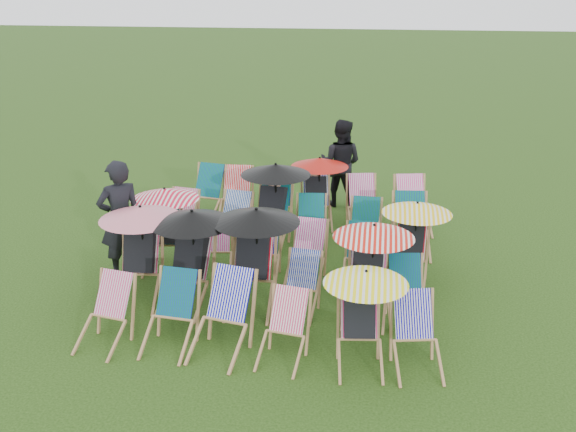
# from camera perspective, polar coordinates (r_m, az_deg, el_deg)

# --- Properties ---
(ground) EXTENTS (100.00, 100.00, 0.00)m
(ground) POSITION_cam_1_polar(r_m,az_deg,el_deg) (10.24, -0.37, -5.44)
(ground) COLOR black
(ground) RESTS_ON ground
(deckchair_0) EXTENTS (0.72, 0.89, 0.87)m
(deckchair_0) POSITION_cam_1_polar(r_m,az_deg,el_deg) (8.64, -16.01, -8.34)
(deckchair_0) COLOR #A77C4E
(deckchair_0) RESTS_ON ground
(deckchair_1) EXTENTS (0.69, 0.91, 0.93)m
(deckchair_1) POSITION_cam_1_polar(r_m,az_deg,el_deg) (8.38, -10.46, -8.57)
(deckchair_1) COLOR #A77C4E
(deckchair_1) RESTS_ON ground
(deckchair_2) EXTENTS (0.84, 1.04, 1.00)m
(deckchair_2) POSITION_cam_1_polar(r_m,az_deg,el_deg) (8.16, -5.93, -8.87)
(deckchair_2) COLOR #A77C4E
(deckchair_2) RESTS_ON ground
(deckchair_3) EXTENTS (0.68, 0.85, 0.84)m
(deckchair_3) POSITION_cam_1_polar(r_m,az_deg,el_deg) (8.00, -0.41, -10.08)
(deckchair_3) COLOR #A77C4E
(deckchair_3) RESTS_ON ground
(deckchair_4) EXTENTS (1.02, 1.10, 1.22)m
(deckchair_4) POSITION_cam_1_polar(r_m,az_deg,el_deg) (7.85, 6.56, -8.99)
(deckchair_4) COLOR #A77C4E
(deckchair_4) RESTS_ON ground
(deckchair_5) EXTENTS (0.73, 0.91, 0.88)m
(deckchair_5) POSITION_cam_1_polar(r_m,az_deg,el_deg) (7.97, 11.38, -10.45)
(deckchair_5) COLOR #A77C4E
(deckchair_5) RESTS_ON ground
(deckchair_6) EXTENTS (1.19, 1.26, 1.41)m
(deckchair_6) POSITION_cam_1_polar(r_m,az_deg,el_deg) (9.53, -13.15, -3.18)
(deckchair_6) COLOR #A77C4E
(deckchair_6) RESTS_ON ground
(deckchair_7) EXTENTS (1.19, 1.26, 1.41)m
(deckchair_7) POSITION_cam_1_polar(r_m,az_deg,el_deg) (9.23, -8.88, -3.64)
(deckchair_7) COLOR #A77C4E
(deckchair_7) RESTS_ON ground
(deckchair_8) EXTENTS (1.23, 1.28, 1.46)m
(deckchair_8) POSITION_cam_1_polar(r_m,az_deg,el_deg) (9.07, -3.19, -3.70)
(deckchair_8) COLOR #A77C4E
(deckchair_8) RESTS_ON ground
(deckchair_9) EXTENTS (0.64, 0.82, 0.82)m
(deckchair_9) POSITION_cam_1_polar(r_m,az_deg,el_deg) (9.07, 1.03, -6.21)
(deckchair_9) COLOR #A77C4E
(deckchair_9) RESTS_ON ground
(deckchair_10) EXTENTS (1.12, 1.17, 1.33)m
(deckchair_10) POSITION_cam_1_polar(r_m,az_deg,el_deg) (8.91, 7.16, -4.80)
(deckchair_10) COLOR #A77C4E
(deckchair_10) RESTS_ON ground
(deckchair_11) EXTENTS (0.66, 0.85, 0.85)m
(deckchair_11) POSITION_cam_1_polar(r_m,az_deg,el_deg) (9.00, 10.54, -6.70)
(deckchair_11) COLOR #A77C4E
(deckchair_11) RESTS_ON ground
(deckchair_12) EXTENTS (1.10, 1.18, 1.31)m
(deckchair_12) POSITION_cam_1_polar(r_m,az_deg,el_deg) (10.55, -11.05, -0.96)
(deckchair_12) COLOR #A77C4E
(deckchair_12) RESTS_ON ground
(deckchair_13) EXTENTS (0.68, 0.87, 0.87)m
(deckchair_13) POSITION_cam_1_polar(r_m,az_deg,el_deg) (10.25, -6.55, -2.89)
(deckchair_13) COLOR #A77C4E
(deckchair_13) RESTS_ON ground
(deckchair_14) EXTENTS (0.60, 0.83, 0.88)m
(deckchair_14) POSITION_cam_1_polar(r_m,az_deg,el_deg) (10.10, -2.33, -3.11)
(deckchair_14) COLOR #A77C4E
(deckchair_14) RESTS_ON ground
(deckchair_15) EXTENTS (0.67, 0.87, 0.89)m
(deckchair_15) POSITION_cam_1_polar(r_m,az_deg,el_deg) (10.00, 1.64, -3.31)
(deckchair_15) COLOR #A77C4E
(deckchair_15) RESTS_ON ground
(deckchair_16) EXTENTS (0.57, 0.80, 0.86)m
(deckchair_16) POSITION_cam_1_polar(r_m,az_deg,el_deg) (10.01, 6.50, -3.51)
(deckchair_16) COLOR #A77C4E
(deckchair_16) RESTS_ON ground
(deckchair_17) EXTENTS (1.07, 1.13, 1.27)m
(deckchair_17) POSITION_cam_1_polar(r_m,az_deg,el_deg) (10.03, 10.93, -2.24)
(deckchair_17) COLOR #A77C4E
(deckchair_17) RESTS_ON ground
(deckchair_18) EXTENTS (0.72, 0.90, 0.89)m
(deckchair_18) POSITION_cam_1_polar(r_m,az_deg,el_deg) (11.59, -9.78, -0.16)
(deckchair_18) COLOR #A77C4E
(deckchair_18) RESTS_ON ground
(deckchair_19) EXTENTS (0.72, 0.91, 0.91)m
(deckchair_19) POSITION_cam_1_polar(r_m,az_deg,el_deg) (11.27, -5.03, -0.51)
(deckchair_19) COLOR #A77C4E
(deckchair_19) RESTS_ON ground
(deckchair_20) EXTENTS (1.22, 1.29, 1.44)m
(deckchair_20) POSITION_cam_1_polar(r_m,az_deg,el_deg) (11.21, -1.48, 1.14)
(deckchair_20) COLOR #A77C4E
(deckchair_20) RESTS_ON ground
(deckchair_21) EXTENTS (0.66, 0.86, 0.87)m
(deckchair_21) POSITION_cam_1_polar(r_m,az_deg,el_deg) (11.18, 2.07, -0.69)
(deckchair_21) COLOR #A77C4E
(deckchair_21) RESTS_ON ground
(deckchair_22) EXTENTS (0.63, 0.85, 0.89)m
(deckchair_22) POSITION_cam_1_polar(r_m,az_deg,el_deg) (11.02, 6.79, -1.10)
(deckchair_22) COLOR #A77C4E
(deckchair_22) RESTS_ON ground
(deckchair_23) EXTENTS (0.74, 0.96, 0.98)m
(deckchair_23) POSITION_cam_1_polar(r_m,az_deg,el_deg) (11.13, 10.92, -0.88)
(deckchair_23) COLOR #A77C4E
(deckchair_23) RESTS_ON ground
(deckchair_24) EXTENTS (0.81, 1.02, 1.00)m
(deckchair_24) POSITION_cam_1_polar(r_m,az_deg,el_deg) (12.62, -7.48, 1.97)
(deckchair_24) COLOR #A77C4E
(deckchair_24) RESTS_ON ground
(deckchair_25) EXTENTS (0.70, 0.95, 0.99)m
(deckchair_25) POSITION_cam_1_polar(r_m,az_deg,el_deg) (12.47, -4.69, 1.82)
(deckchair_25) COLOR #A77C4E
(deckchair_25) RESTS_ON ground
(deckchair_26) EXTENTS (0.64, 0.82, 0.82)m
(deckchair_26) POSITION_cam_1_polar(r_m,az_deg,el_deg) (12.25, -0.77, 1.12)
(deckchair_26) COLOR #A77C4E
(deckchair_26) RESTS_ON ground
(deckchair_27) EXTENTS (1.09, 1.18, 1.29)m
(deckchair_27) POSITION_cam_1_polar(r_m,az_deg,el_deg) (12.15, 2.63, 2.29)
(deckchair_27) COLOR #A77C4E
(deckchair_27) RESTS_ON ground
(deckchair_28) EXTENTS (0.77, 0.96, 0.94)m
(deckchair_28) POSITION_cam_1_polar(r_m,az_deg,el_deg) (12.17, 6.73, 1.13)
(deckchair_28) COLOR #A77C4E
(deckchair_28) RESTS_ON ground
(deckchair_29) EXTENTS (0.81, 1.00, 0.98)m
(deckchair_29) POSITION_cam_1_polar(r_m,az_deg,el_deg) (12.13, 11.05, 0.92)
(deckchair_29) COLOR #A77C4E
(deckchair_29) RESTS_ON ground
(person_left) EXTENTS (0.82, 0.79, 1.90)m
(person_left) POSITION_cam_1_polar(r_m,az_deg,el_deg) (10.29, -14.68, -0.27)
(person_left) COLOR black
(person_left) RESTS_ON ground
(person_rear) EXTENTS (1.01, 0.86, 1.80)m
(person_rear) POSITION_cam_1_polar(r_m,az_deg,el_deg) (13.18, 4.71, 4.72)
(person_rear) COLOR black
(person_rear) RESTS_ON ground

